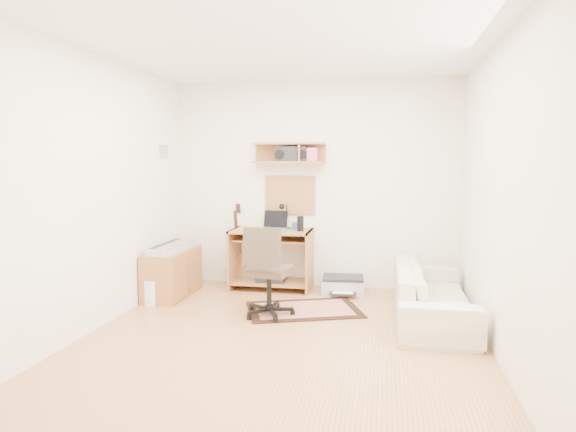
% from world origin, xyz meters
% --- Properties ---
extents(floor, '(3.60, 4.00, 0.01)m').
position_xyz_m(floor, '(0.00, 0.00, -0.01)').
color(floor, '#BE804F').
rests_on(floor, ground).
extents(ceiling, '(3.60, 4.00, 0.01)m').
position_xyz_m(ceiling, '(0.00, 0.00, 2.60)').
color(ceiling, white).
rests_on(ceiling, ground).
extents(back_wall, '(3.60, 0.01, 2.60)m').
position_xyz_m(back_wall, '(0.00, 2.00, 1.30)').
color(back_wall, white).
rests_on(back_wall, ground).
extents(left_wall, '(0.01, 4.00, 2.60)m').
position_xyz_m(left_wall, '(-1.80, 0.00, 1.30)').
color(left_wall, white).
rests_on(left_wall, ground).
extents(right_wall, '(0.01, 4.00, 2.60)m').
position_xyz_m(right_wall, '(1.80, 0.00, 1.30)').
color(right_wall, white).
rests_on(right_wall, ground).
extents(wall_shelf, '(0.90, 0.25, 0.26)m').
position_xyz_m(wall_shelf, '(-0.30, 1.88, 1.70)').
color(wall_shelf, '#A86C3B').
rests_on(wall_shelf, back_wall).
extents(cork_board, '(0.64, 0.03, 0.49)m').
position_xyz_m(cork_board, '(-0.30, 1.98, 1.17)').
color(cork_board, tan).
rests_on(cork_board, back_wall).
extents(wall_photo, '(0.02, 0.20, 0.15)m').
position_xyz_m(wall_photo, '(-1.79, 1.50, 1.72)').
color(wall_photo, '#4C8CBF').
rests_on(wall_photo, left_wall).
extents(desk, '(1.00, 0.55, 0.75)m').
position_xyz_m(desk, '(-0.49, 1.73, 0.38)').
color(desk, '#A86C3B').
rests_on(desk, floor).
extents(laptop, '(0.35, 0.35, 0.24)m').
position_xyz_m(laptop, '(-0.47, 1.71, 0.87)').
color(laptop, silver).
rests_on(laptop, desk).
extents(speaker, '(0.08, 0.08, 0.18)m').
position_xyz_m(speaker, '(-0.12, 1.68, 0.84)').
color(speaker, black).
rests_on(speaker, desk).
extents(desk_lamp, '(0.11, 0.11, 0.32)m').
position_xyz_m(desk_lamp, '(-0.32, 1.87, 0.91)').
color(desk_lamp, black).
rests_on(desk_lamp, desk).
extents(pencil_cup, '(0.06, 0.06, 0.09)m').
position_xyz_m(pencil_cup, '(-0.22, 1.83, 0.80)').
color(pencil_cup, '#2E4D8C').
rests_on(pencil_cup, desk).
extents(boombox, '(0.38, 0.17, 0.20)m').
position_xyz_m(boombox, '(-0.26, 1.87, 1.68)').
color(boombox, black).
rests_on(boombox, wall_shelf).
extents(rug, '(1.38, 1.15, 0.02)m').
position_xyz_m(rug, '(0.05, 0.89, 0.01)').
color(rug, '#D6B18F').
rests_on(rug, floor).
extents(task_chair, '(0.55, 0.55, 0.95)m').
position_xyz_m(task_chair, '(-0.27, 0.63, 0.48)').
color(task_chair, '#3B2E22').
rests_on(task_chair, floor).
extents(cabinet, '(0.40, 0.90, 0.55)m').
position_xyz_m(cabinet, '(-1.58, 1.18, 0.28)').
color(cabinet, '#A86C3B').
rests_on(cabinet, floor).
extents(music_keyboard, '(0.26, 0.84, 0.07)m').
position_xyz_m(music_keyboard, '(-1.58, 1.18, 0.59)').
color(music_keyboard, '#B2B5BA').
rests_on(music_keyboard, cabinet).
extents(guitar, '(0.30, 0.20, 1.06)m').
position_xyz_m(guitar, '(-0.99, 1.86, 0.53)').
color(guitar, '#A15F31').
rests_on(guitar, floor).
extents(waste_basket, '(0.28, 0.28, 0.28)m').
position_xyz_m(waste_basket, '(-1.65, 0.83, 0.14)').
color(waste_basket, white).
rests_on(waste_basket, floor).
extents(printer, '(0.53, 0.43, 0.19)m').
position_xyz_m(printer, '(0.41, 1.70, 0.08)').
color(printer, '#A5A8AA').
rests_on(printer, floor).
extents(sofa, '(0.54, 1.84, 0.72)m').
position_xyz_m(sofa, '(1.38, 0.83, 0.36)').
color(sofa, beige).
rests_on(sofa, floor).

